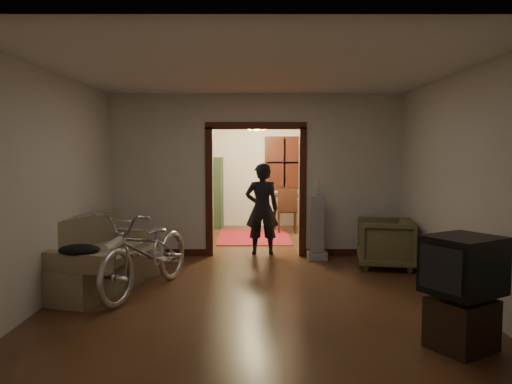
{
  "coord_description": "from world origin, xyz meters",
  "views": [
    {
      "loc": [
        -0.01,
        -7.91,
        1.82
      ],
      "look_at": [
        0.0,
        -0.3,
        1.2
      ],
      "focal_mm": 35.0,
      "sensor_mm": 36.0,
      "label": 1
    }
  ],
  "objects_px": {
    "desk": "(296,212)",
    "armchair": "(385,243)",
    "person": "(262,209)",
    "locker": "(204,193)",
    "bicycle": "(147,251)",
    "sofa": "(100,252)"
  },
  "relations": [
    {
      "from": "armchair",
      "to": "person",
      "type": "distance_m",
      "value": 2.22
    },
    {
      "from": "locker",
      "to": "desk",
      "type": "distance_m",
      "value": 2.22
    },
    {
      "from": "bicycle",
      "to": "person",
      "type": "relative_size",
      "value": 1.27
    },
    {
      "from": "sofa",
      "to": "person",
      "type": "distance_m",
      "value": 3.09
    },
    {
      "from": "desk",
      "to": "armchair",
      "type": "bearing_deg",
      "value": -66.64
    },
    {
      "from": "bicycle",
      "to": "desk",
      "type": "height_order",
      "value": "bicycle"
    },
    {
      "from": "person",
      "to": "armchair",
      "type": "bearing_deg",
      "value": 148.89
    },
    {
      "from": "bicycle",
      "to": "armchair",
      "type": "relative_size",
      "value": 2.42
    },
    {
      "from": "sofa",
      "to": "bicycle",
      "type": "height_order",
      "value": "bicycle"
    },
    {
      "from": "person",
      "to": "desk",
      "type": "height_order",
      "value": "person"
    },
    {
      "from": "person",
      "to": "desk",
      "type": "relative_size",
      "value": 1.47
    },
    {
      "from": "sofa",
      "to": "armchair",
      "type": "distance_m",
      "value": 4.27
    },
    {
      "from": "armchair",
      "to": "desk",
      "type": "xyz_separation_m",
      "value": [
        -1.09,
        3.93,
        0.02
      ]
    },
    {
      "from": "sofa",
      "to": "armchair",
      "type": "height_order",
      "value": "sofa"
    },
    {
      "from": "bicycle",
      "to": "desk",
      "type": "relative_size",
      "value": 1.88
    },
    {
      "from": "bicycle",
      "to": "armchair",
      "type": "bearing_deg",
      "value": 40.02
    },
    {
      "from": "bicycle",
      "to": "locker",
      "type": "height_order",
      "value": "locker"
    },
    {
      "from": "locker",
      "to": "desk",
      "type": "relative_size",
      "value": 1.53
    },
    {
      "from": "armchair",
      "to": "desk",
      "type": "height_order",
      "value": "desk"
    },
    {
      "from": "desk",
      "to": "person",
      "type": "bearing_deg",
      "value": -98.11
    },
    {
      "from": "locker",
      "to": "person",
      "type": "bearing_deg",
      "value": -57.4
    },
    {
      "from": "desk",
      "to": "sofa",
      "type": "bearing_deg",
      "value": -113.35
    }
  ]
}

